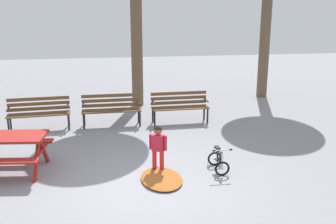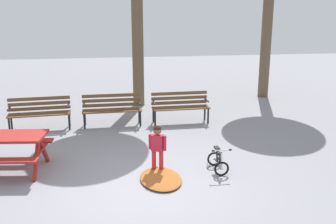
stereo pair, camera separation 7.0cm
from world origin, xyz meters
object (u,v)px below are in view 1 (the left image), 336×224
at_px(park_bench_far_left, 39,111).
at_px(kids_bicycle, 218,161).
at_px(park_bench_right, 180,105).
at_px(park_bench_left, 111,107).
at_px(child_standing, 158,145).

bearing_deg(park_bench_far_left, kids_bicycle, -40.21).
xyz_separation_m(park_bench_right, kids_bicycle, (0.16, -3.45, -0.31)).
distance_m(park_bench_left, child_standing, 3.42).
distance_m(park_bench_far_left, park_bench_left, 1.91).
bearing_deg(park_bench_far_left, park_bench_left, 2.90).
distance_m(park_bench_left, park_bench_right, 1.90).
bearing_deg(park_bench_left, child_standing, -75.48).
relative_size(park_bench_far_left, park_bench_left, 1.01).
distance_m(park_bench_right, child_standing, 3.47).
height_order(park_bench_far_left, child_standing, child_standing).
xyz_separation_m(park_bench_far_left, park_bench_left, (1.91, 0.10, 0.00)).
height_order(park_bench_left, park_bench_right, same).
bearing_deg(park_bench_right, park_bench_left, -179.92).
relative_size(park_bench_far_left, kids_bicycle, 2.88).
bearing_deg(kids_bicycle, park_bench_right, 92.64).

